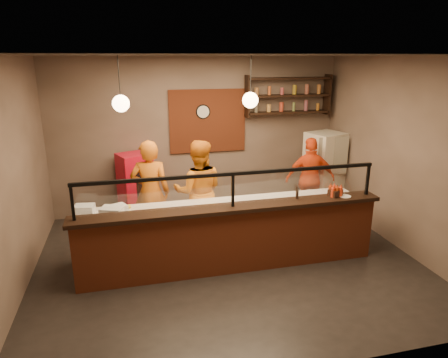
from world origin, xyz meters
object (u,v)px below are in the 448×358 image
object	(u,v)px
cook_right	(310,179)
fridge	(324,171)
cook_left	(150,192)
pepper_mill	(297,192)
condiment_caddy	(335,193)
cook_mid	(199,192)
red_cooler	(136,187)
wall_clock	(203,112)
pizza_dough	(212,208)

from	to	relation	value
cook_right	fridge	world-z (taller)	cook_right
cook_left	pepper_mill	bearing A→B (deg)	160.66
cook_left	condiment_caddy	size ratio (longest dim) A/B	9.39
cook_left	condiment_caddy	bearing A→B (deg)	165.98
cook_mid	cook_right	distance (m)	2.39
cook_mid	red_cooler	size ratio (longest dim) A/B	1.34
fridge	condiment_caddy	size ratio (longest dim) A/B	8.44
fridge	pepper_mill	xyz separation A→B (m)	(-1.54, -2.06, 0.33)
cook_left	fridge	xyz separation A→B (m)	(3.72, 0.82, -0.09)
fridge	wall_clock	bearing A→B (deg)	148.01
cook_mid	cook_left	bearing A→B (deg)	1.86
fridge	pizza_dough	bearing A→B (deg)	-166.20
cook_left	wall_clock	bearing A→B (deg)	-120.14
wall_clock	fridge	bearing A→B (deg)	-13.93
condiment_caddy	pepper_mill	bearing A→B (deg)	177.09
cook_mid	pepper_mill	size ratio (longest dim) A/B	9.06
condiment_caddy	fridge	bearing A→B (deg)	66.65
cook_mid	fridge	size ratio (longest dim) A/B	1.10
cook_mid	red_cooler	distance (m)	1.65
fridge	cook_mid	bearing A→B (deg)	179.93
pepper_mill	wall_clock	bearing A→B (deg)	109.75
fridge	red_cooler	world-z (taller)	fridge
cook_left	pizza_dough	distance (m)	1.30
cook_right	condiment_caddy	xyz separation A→B (m)	(-0.35, -1.60, 0.28)
pepper_mill	pizza_dough	bearing A→B (deg)	167.12
cook_mid	pepper_mill	bearing A→B (deg)	151.02
pepper_mill	cook_left	bearing A→B (deg)	150.42
wall_clock	pizza_dough	world-z (taller)	wall_clock
cook_mid	pizza_dough	distance (m)	0.82
cook_left	pizza_dough	xyz separation A→B (m)	(0.89, -0.94, -0.02)
cook_mid	condiment_caddy	size ratio (longest dim) A/B	9.30
cook_mid	cook_right	world-z (taller)	cook_mid
wall_clock	condiment_caddy	size ratio (longest dim) A/B	1.52
condiment_caddy	pizza_dough	bearing A→B (deg)	170.36
wall_clock	cook_right	size ratio (longest dim) A/B	0.18
cook_left	red_cooler	distance (m)	1.18
cook_right	cook_left	bearing A→B (deg)	17.64
wall_clock	cook_right	world-z (taller)	wall_clock
cook_left	red_cooler	xyz separation A→B (m)	(-0.23, 1.13, -0.24)
cook_right	condiment_caddy	size ratio (longest dim) A/B	8.51
cook_right	cook_mid	bearing A→B (deg)	22.67
wall_clock	red_cooler	world-z (taller)	wall_clock
cook_right	red_cooler	world-z (taller)	cook_right
cook_left	pepper_mill	size ratio (longest dim) A/B	9.16
cook_right	fridge	distance (m)	0.73
wall_clock	pepper_mill	size ratio (longest dim) A/B	1.48
cook_mid	wall_clock	bearing A→B (deg)	-93.85
cook_right	red_cooler	xyz separation A→B (m)	(-3.40, 0.79, -0.15)
fridge	condiment_caddy	world-z (taller)	fridge
wall_clock	cook_left	bearing A→B (deg)	-130.38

